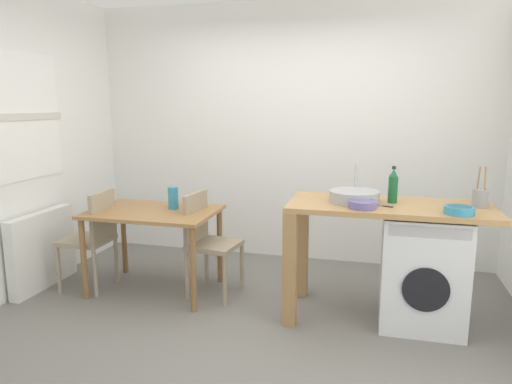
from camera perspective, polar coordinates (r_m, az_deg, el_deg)
The scene contains 16 objects.
ground_plane at distance 3.67m, azimuth -1.12°, elevation -16.12°, with size 5.46×5.46×0.00m, color slate.
wall_back at distance 4.99m, azimuth 4.26°, elevation 7.17°, with size 4.60×0.10×2.70m, color white.
radiator at distance 4.70m, azimuth -24.69°, elevation -6.44°, with size 0.10×0.80×0.70m, color white.
dining_table at distance 4.21m, azimuth -12.45°, elevation -3.48°, with size 1.10×0.76×0.74m.
chair_person_seat at distance 4.43m, azimuth -19.29°, elevation -4.93°, with size 0.41×0.41×0.90m.
chair_opposite at distance 4.11m, azimuth -6.03°, elevation -5.58°, with size 0.45×0.45×0.90m.
kitchen_counter at distance 3.67m, azimuth 12.63°, elevation -3.70°, with size 1.50×0.68×0.92m.
washing_machine at distance 3.78m, azimuth 19.70°, elevation -8.90°, with size 0.60×0.61×0.86m.
sink_basin at distance 3.62m, azimuth 11.95°, elevation -0.54°, with size 0.38×0.38×0.09m, color #9EA0A5.
tap at distance 3.78m, azimuth 12.13°, elevation 1.39°, with size 0.02×0.02×0.28m, color #B2B2B7.
bottle_tall_green at distance 3.67m, azimuth 16.45°, elevation 0.68°, with size 0.07×0.07×0.28m.
mixing_bowl at distance 3.43m, azimuth 12.92°, elevation -1.45°, with size 0.20×0.20×0.06m.
utensil_crock at distance 3.74m, azimuth 25.78°, elevation -0.65°, with size 0.11×0.11×0.30m.
colander at distance 3.45m, azimuth 23.65°, elevation -2.00°, with size 0.20×0.20×0.06m.
vase at distance 4.19m, azimuth -10.11°, elevation -0.70°, with size 0.09×0.09×0.20m, color teal.
scissors at distance 3.53m, azimuth 15.29°, elevation -1.66°, with size 0.15×0.06×0.01m.
Camera 1 is at (0.88, -3.15, 1.66)m, focal length 32.62 mm.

